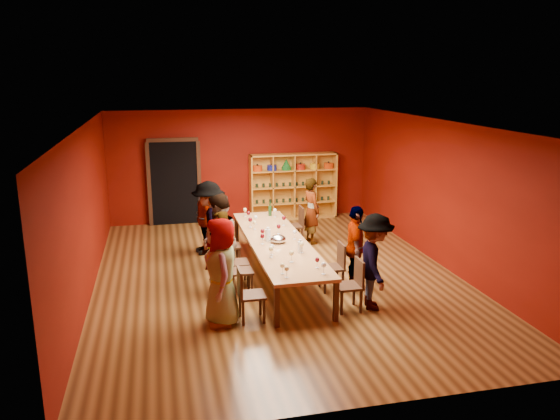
% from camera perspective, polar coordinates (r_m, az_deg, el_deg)
% --- Properties ---
extents(room_shell, '(7.10, 9.10, 3.04)m').
position_cam_1_polar(room_shell, '(10.47, -0.29, 0.74)').
color(room_shell, '#543316').
rests_on(room_shell, ground).
extents(tasting_table, '(1.10, 4.50, 0.75)m').
position_cam_1_polar(tasting_table, '(10.68, -0.28, -3.44)').
color(tasting_table, '#AA7647').
rests_on(tasting_table, ground).
extents(doorway, '(1.40, 0.17, 2.30)m').
position_cam_1_polar(doorway, '(14.65, -10.98, 2.86)').
color(doorway, black).
rests_on(doorway, ground).
extents(shelving_unit, '(2.40, 0.40, 1.80)m').
position_cam_1_polar(shelving_unit, '(15.00, 1.36, 2.83)').
color(shelving_unit, gold).
rests_on(shelving_unit, ground).
extents(chair_person_left_0, '(0.42, 0.42, 0.89)m').
position_cam_1_polar(chair_person_left_0, '(8.91, -3.50, -8.54)').
color(chair_person_left_0, black).
rests_on(chair_person_left_0, ground).
extents(person_left_0, '(0.49, 0.87, 1.75)m').
position_cam_1_polar(person_left_0, '(8.72, -6.16, -6.44)').
color(person_left_0, '#5577B0').
rests_on(person_left_0, ground).
extents(chair_person_left_1, '(0.42, 0.42, 0.89)m').
position_cam_1_polar(chair_person_left_1, '(9.95, -4.57, -6.07)').
color(chair_person_left_1, black).
rests_on(chair_person_left_1, ground).
extents(person_left_1, '(0.53, 0.64, 1.56)m').
position_cam_1_polar(person_left_1, '(9.82, -6.27, -4.62)').
color(person_left_1, '#121A33').
rests_on(person_left_1, ground).
extents(chair_person_left_2, '(0.42, 0.42, 0.89)m').
position_cam_1_polar(chair_person_left_2, '(10.38, -4.94, -5.20)').
color(chair_person_left_2, black).
rests_on(chair_person_left_2, ground).
extents(person_left_2, '(0.73, 0.97, 1.77)m').
position_cam_1_polar(person_left_2, '(10.23, -6.39, -3.23)').
color(person_left_2, '#504F55').
rests_on(person_left_2, ground).
extents(chair_person_left_3, '(0.42, 0.42, 0.89)m').
position_cam_1_polar(chair_person_left_3, '(11.37, -5.67, -3.48)').
color(chair_person_left_3, black).
rests_on(chair_person_left_3, ground).
extents(person_left_3, '(0.66, 1.23, 1.81)m').
position_cam_1_polar(person_left_3, '(11.22, -7.41, -1.58)').
color(person_left_3, silver).
rests_on(person_left_3, ground).
extents(chair_person_left_4, '(0.42, 0.42, 0.89)m').
position_cam_1_polar(chair_person_left_4, '(12.31, -6.25, -2.12)').
color(chair_person_left_4, black).
rests_on(chair_person_left_4, ground).
extents(person_left_4, '(0.60, 1.00, 1.60)m').
position_cam_1_polar(person_left_4, '(12.20, -7.94, -0.85)').
color(person_left_4, pink).
rests_on(person_left_4, ground).
extents(chair_person_right_0, '(0.42, 0.42, 0.89)m').
position_cam_1_polar(chair_person_right_0, '(9.37, 7.62, -7.47)').
color(chair_person_right_0, black).
rests_on(chair_person_right_0, ground).
extents(person_right_0, '(0.67, 1.14, 1.66)m').
position_cam_1_polar(person_right_0, '(9.38, 9.86, -5.35)').
color(person_right_0, '#141839').
rests_on(person_right_0, ground).
extents(chair_person_right_1, '(0.42, 0.42, 0.89)m').
position_cam_1_polar(chair_person_right_1, '(10.18, 5.83, -5.63)').
color(chair_person_right_1, black).
rests_on(chair_person_right_1, ground).
extents(person_right_1, '(0.65, 1.00, 1.58)m').
position_cam_1_polar(person_right_1, '(10.21, 7.87, -3.90)').
color(person_right_1, '#C3838D').
rests_on(person_right_1, ground).
extents(chair_person_right_4, '(0.42, 0.42, 0.89)m').
position_cam_1_polar(chair_person_right_4, '(12.81, 1.76, -1.39)').
color(chair_person_right_4, black).
rests_on(chair_person_right_4, ground).
extents(person_right_4, '(0.52, 0.64, 1.56)m').
position_cam_1_polar(person_right_4, '(12.83, 3.31, -0.07)').
color(person_right_4, '#48484D').
rests_on(person_right_4, ground).
extents(wine_glass_0, '(0.09, 0.09, 0.22)m').
position_cam_1_polar(wine_glass_0, '(9.89, 2.27, -3.64)').
color(wine_glass_0, white).
rests_on(wine_glass_0, tasting_table).
extents(wine_glass_1, '(0.09, 0.09, 0.22)m').
position_cam_1_polar(wine_glass_1, '(9.41, 1.20, -4.58)').
color(wine_glass_1, white).
rests_on(wine_glass_1, tasting_table).
extents(wine_glass_2, '(0.08, 0.08, 0.21)m').
position_cam_1_polar(wine_glass_2, '(11.03, -0.14, -1.78)').
color(wine_glass_2, white).
rests_on(wine_glass_2, tasting_table).
extents(wine_glass_3, '(0.08, 0.08, 0.19)m').
position_cam_1_polar(wine_glass_3, '(11.37, -2.68, -1.36)').
color(wine_glass_3, white).
rests_on(wine_glass_3, tasting_table).
extents(wine_glass_4, '(0.08, 0.08, 0.19)m').
position_cam_1_polar(wine_glass_4, '(10.70, 1.55, -2.36)').
color(wine_glass_4, white).
rests_on(wine_glass_4, tasting_table).
extents(wine_glass_5, '(0.08, 0.08, 0.19)m').
position_cam_1_polar(wine_glass_5, '(8.88, 0.26, -5.88)').
color(wine_glass_5, white).
rests_on(wine_glass_5, tasting_table).
extents(wine_glass_6, '(0.08, 0.08, 0.20)m').
position_cam_1_polar(wine_glass_6, '(8.72, 0.71, -6.20)').
color(wine_glass_6, white).
rests_on(wine_glass_6, tasting_table).
extents(wine_glass_7, '(0.08, 0.08, 0.20)m').
position_cam_1_polar(wine_glass_7, '(12.40, -3.68, -0.03)').
color(wine_glass_7, white).
rests_on(wine_glass_7, tasting_table).
extents(wine_glass_8, '(0.08, 0.08, 0.21)m').
position_cam_1_polar(wine_glass_8, '(10.39, -1.85, -2.79)').
color(wine_glass_8, white).
rests_on(wine_glass_8, tasting_table).
extents(wine_glass_9, '(0.09, 0.09, 0.21)m').
position_cam_1_polar(wine_glass_9, '(9.64, -0.94, -4.12)').
color(wine_glass_9, white).
rests_on(wine_glass_9, tasting_table).
extents(wine_glass_10, '(0.08, 0.08, 0.19)m').
position_cam_1_polar(wine_glass_10, '(9.16, 3.91, -5.27)').
color(wine_glass_10, white).
rests_on(wine_glass_10, tasting_table).
extents(wine_glass_11, '(0.08, 0.08, 0.20)m').
position_cam_1_polar(wine_glass_11, '(11.75, -2.56, -0.82)').
color(wine_glass_11, white).
rests_on(wine_glass_11, tasting_table).
extents(wine_glass_12, '(0.09, 0.09, 0.21)m').
position_cam_1_polar(wine_glass_12, '(11.65, 0.40, -0.88)').
color(wine_glass_12, white).
rests_on(wine_glass_12, tasting_table).
extents(wine_glass_13, '(0.08, 0.08, 0.20)m').
position_cam_1_polar(wine_glass_13, '(12.11, -3.31, -0.37)').
color(wine_glass_13, white).
rests_on(wine_glass_13, tasting_table).
extents(wine_glass_14, '(0.09, 0.09, 0.22)m').
position_cam_1_polar(wine_glass_14, '(11.52, -3.13, -1.07)').
color(wine_glass_14, white).
rests_on(wine_glass_14, tasting_table).
extents(wine_glass_15, '(0.08, 0.08, 0.21)m').
position_cam_1_polar(wine_glass_15, '(9.77, -0.87, -3.91)').
color(wine_glass_15, white).
rests_on(wine_glass_15, tasting_table).
extents(wine_glass_16, '(0.08, 0.08, 0.20)m').
position_cam_1_polar(wine_glass_16, '(12.34, -0.53, -0.07)').
color(wine_glass_16, white).
rests_on(wine_glass_16, tasting_table).
extents(wine_glass_17, '(0.09, 0.09, 0.21)m').
position_cam_1_polar(wine_glass_17, '(8.89, 4.58, -5.79)').
color(wine_glass_17, white).
rests_on(wine_glass_17, tasting_table).
extents(wine_glass_18, '(0.08, 0.08, 0.20)m').
position_cam_1_polar(wine_glass_18, '(10.71, -1.84, -2.28)').
color(wine_glass_18, white).
rests_on(wine_glass_18, tasting_table).
extents(spittoon_bowl, '(0.31, 0.31, 0.17)m').
position_cam_1_polar(spittoon_bowl, '(10.50, -0.19, -3.06)').
color(spittoon_bowl, silver).
rests_on(spittoon_bowl, tasting_table).
extents(carafe_a, '(0.11, 0.11, 0.28)m').
position_cam_1_polar(carafe_a, '(10.59, -1.27, -2.61)').
color(carafe_a, white).
rests_on(carafe_a, tasting_table).
extents(carafe_b, '(0.12, 0.12, 0.24)m').
position_cam_1_polar(carafe_b, '(9.94, 2.13, -3.84)').
color(carafe_b, white).
rests_on(carafe_b, tasting_table).
extents(wine_bottle, '(0.09, 0.09, 0.32)m').
position_cam_1_polar(wine_bottle, '(12.45, -1.05, -0.06)').
color(wine_bottle, '#143719').
rests_on(wine_bottle, tasting_table).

